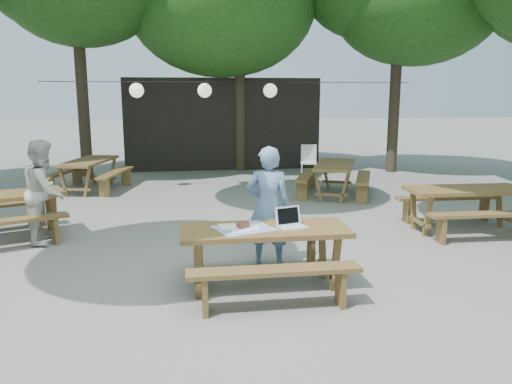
{
  "coord_description": "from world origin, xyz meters",
  "views": [
    {
      "loc": [
        -0.76,
        -6.27,
        2.32
      ],
      "look_at": [
        0.18,
        0.09,
        1.05
      ],
      "focal_mm": 35.0,
      "sensor_mm": 36.0,
      "label": 1
    }
  ],
  "objects_px": {
    "main_picnic_table": "(264,257)",
    "second_person": "(44,191)",
    "woman": "(268,206)",
    "plastic_chair": "(308,168)"
  },
  "relations": [
    {
      "from": "main_picnic_table",
      "to": "woman",
      "type": "relative_size",
      "value": 1.22
    },
    {
      "from": "main_picnic_table",
      "to": "second_person",
      "type": "xyz_separation_m",
      "value": [
        -3.11,
        2.42,
        0.43
      ]
    },
    {
      "from": "woman",
      "to": "second_person",
      "type": "distance_m",
      "value": 3.66
    },
    {
      "from": "main_picnic_table",
      "to": "woman",
      "type": "bearing_deg",
      "value": 77.3
    },
    {
      "from": "second_person",
      "to": "plastic_chair",
      "type": "xyz_separation_m",
      "value": [
        5.7,
        5.58,
        -0.56
      ]
    },
    {
      "from": "woman",
      "to": "second_person",
      "type": "relative_size",
      "value": 1.01
    },
    {
      "from": "woman",
      "to": "second_person",
      "type": "bearing_deg",
      "value": -12.82
    },
    {
      "from": "woman",
      "to": "plastic_chair",
      "type": "bearing_deg",
      "value": -95.39
    },
    {
      "from": "main_picnic_table",
      "to": "second_person",
      "type": "height_order",
      "value": "second_person"
    },
    {
      "from": "main_picnic_table",
      "to": "plastic_chair",
      "type": "height_order",
      "value": "plastic_chair"
    }
  ]
}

